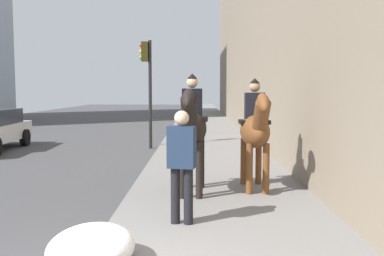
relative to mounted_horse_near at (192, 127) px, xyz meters
The scene contains 5 objects.
mounted_horse_near is the anchor object (origin of this frame).
mounted_horse_far 1.31m from the mounted_horse_near, 74.30° to the right, with size 2.15×0.61×2.24m.
pedestrian_greeting 1.94m from the mounted_horse_near, behind, with size 0.33×0.44×1.70m.
traffic_light_near_curb 7.71m from the mounted_horse_near, 12.65° to the left, with size 0.20×0.44×3.89m.
snow_pile_near 3.84m from the mounted_horse_near, 162.56° to the left, with size 1.27×0.98×0.44m, color white.
Camera 1 is at (-4.28, -1.34, 2.12)m, focal length 40.90 mm.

